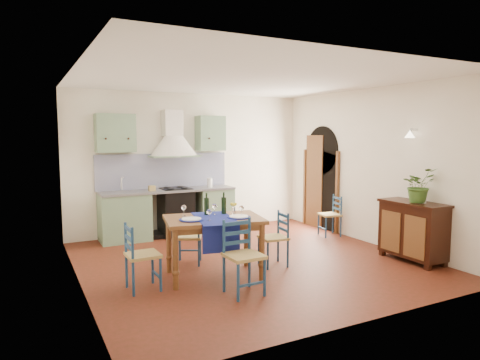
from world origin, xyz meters
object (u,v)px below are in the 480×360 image
dining_table (214,225)px  sideboard (413,229)px  chair_near (243,256)px  potted_plant (419,185)px

dining_table → sideboard: 3.15m
chair_near → sideboard: 3.00m
chair_near → sideboard: sideboard is taller
sideboard → chair_near: bearing=-179.9°
dining_table → potted_plant: size_ratio=2.73×
dining_table → sideboard: dining_table is taller
sideboard → dining_table: bearing=166.6°
chair_near → potted_plant: size_ratio=1.72×
chair_near → sideboard: bearing=0.1°
chair_near → sideboard: size_ratio=0.88×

